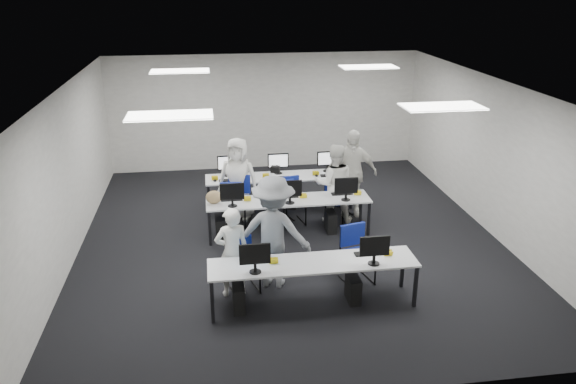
{
  "coord_description": "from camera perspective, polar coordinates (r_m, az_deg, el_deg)",
  "views": [
    {
      "loc": [
        -1.46,
        -9.86,
        4.79
      ],
      "look_at": [
        -0.05,
        -0.08,
        1.0
      ],
      "focal_mm": 35.0,
      "sensor_mm": 36.0,
      "label": 1
    }
  ],
  "objects": [
    {
      "name": "handbag",
      "position": [
        10.81,
        -7.53,
        -0.52
      ],
      "size": [
        0.32,
        0.21,
        0.26
      ],
      "primitive_type": "ellipsoid",
      "rotation": [
        0.0,
        0.0,
        0.02
      ],
      "color": "olive",
      "rests_on": "desk_mid"
    },
    {
      "name": "room",
      "position": [
        10.5,
        0.21,
        2.72
      ],
      "size": [
        9.0,
        9.02,
        3.0
      ],
      "color": "black",
      "rests_on": "ground"
    },
    {
      "name": "desk_front",
      "position": [
        8.64,
        2.56,
        -7.43
      ],
      "size": [
        3.2,
        0.7,
        0.73
      ],
      "color": "#B8BABD",
      "rests_on": "ground"
    },
    {
      "name": "desk_back",
      "position": [
        12.26,
        -0.89,
        1.41
      ],
      "size": [
        3.2,
        0.7,
        0.73
      ],
      "color": "#B8BABD",
      "rests_on": "ground"
    },
    {
      "name": "chair_3",
      "position": [
        11.62,
        0.41,
        -1.74
      ],
      "size": [
        0.56,
        0.59,
        0.95
      ],
      "rotation": [
        0.0,
        0.0,
        0.21
      ],
      "color": "navy",
      "rests_on": "ground"
    },
    {
      "name": "student_3",
      "position": [
        11.88,
        6.42,
        1.93
      ],
      "size": [
        1.12,
        0.52,
        1.87
      ],
      "primitive_type": "imported",
      "rotation": [
        0.0,
        0.0,
        -0.06
      ],
      "color": "silver",
      "rests_on": "ground"
    },
    {
      "name": "equipment_front",
      "position": [
        8.75,
        1.3,
        -9.44
      ],
      "size": [
        2.51,
        0.41,
        1.19
      ],
      "color": "#0B5396",
      "rests_on": "desk_front"
    },
    {
      "name": "photographer",
      "position": [
        9.07,
        -1.49,
        -4.09
      ],
      "size": [
        1.39,
        1.07,
        1.89
      ],
      "primitive_type": "imported",
      "rotation": [
        0.0,
        0.0,
        2.8
      ],
      "color": "slate",
      "rests_on": "ground"
    },
    {
      "name": "dslr_camera",
      "position": [
        8.85,
        -1.29,
        2.32
      ],
      "size": [
        0.19,
        0.22,
        0.1
      ],
      "primitive_type": "cube",
      "rotation": [
        0.0,
        0.0,
        2.8
      ],
      "color": "black",
      "rests_on": "photographer"
    },
    {
      "name": "chair_2",
      "position": [
        11.64,
        -5.15,
        -1.71
      ],
      "size": [
        0.62,
        0.65,
        0.99
      ],
      "rotation": [
        0.0,
        0.0,
        -0.31
      ],
      "color": "navy",
      "rests_on": "ground"
    },
    {
      "name": "student_2",
      "position": [
        11.7,
        -5.09,
        1.33
      ],
      "size": [
        0.98,
        0.8,
        1.74
      ],
      "primitive_type": "imported",
      "rotation": [
        0.0,
        0.0,
        -0.33
      ],
      "color": "silver",
      "rests_on": "ground"
    },
    {
      "name": "student_1",
      "position": [
        11.54,
        4.71,
        0.86
      ],
      "size": [
        0.88,
        0.73,
        1.67
      ],
      "primitive_type": "imported",
      "rotation": [
        0.0,
        0.0,
        3.01
      ],
      "color": "silver",
      "rests_on": "ground"
    },
    {
      "name": "chair_5",
      "position": [
        11.7,
        -5.69,
        -1.68
      ],
      "size": [
        0.51,
        0.55,
        0.95
      ],
      "rotation": [
        0.0,
        0.0,
        -0.09
      ],
      "color": "navy",
      "rests_on": "ground"
    },
    {
      "name": "chair_0",
      "position": [
        9.24,
        -4.51,
        -8.33
      ],
      "size": [
        0.54,
        0.56,
        0.87
      ],
      "rotation": [
        0.0,
        0.0,
        0.27
      ],
      "color": "navy",
      "rests_on": "ground"
    },
    {
      "name": "ceiling_panels",
      "position": [
        10.13,
        0.22,
        10.72
      ],
      "size": [
        5.2,
        4.6,
        0.02
      ],
      "color": "white",
      "rests_on": "room"
    },
    {
      "name": "chair_4",
      "position": [
        11.8,
        4.65,
        -1.68
      ],
      "size": [
        0.46,
        0.49,
        0.81
      ],
      "rotation": [
        0.0,
        0.0,
        -0.16
      ],
      "color": "navy",
      "rests_on": "ground"
    },
    {
      "name": "chair_1",
      "position": [
        9.52,
        7.01,
        -7.3
      ],
      "size": [
        0.58,
        0.61,
        0.96
      ],
      "rotation": [
        0.0,
        0.0,
        0.24
      ],
      "color": "navy",
      "rests_on": "ground"
    },
    {
      "name": "desk_mid",
      "position": [
        10.96,
        0.05,
        -1.02
      ],
      "size": [
        3.2,
        0.7,
        0.73
      ],
      "color": "#B8BABD",
      "rests_on": "ground"
    },
    {
      "name": "equipment_back",
      "position": [
        12.41,
        -0.01,
        0.08
      ],
      "size": [
        2.91,
        0.41,
        1.19
      ],
      "color": "white",
      "rests_on": "desk_back"
    },
    {
      "name": "student_0",
      "position": [
        8.91,
        -5.7,
        -6.08
      ],
      "size": [
        0.6,
        0.45,
        1.5
      ],
      "primitive_type": "imported",
      "rotation": [
        0.0,
        0.0,
        3.32
      ],
      "color": "silver",
      "rests_on": "ground"
    },
    {
      "name": "chair_7",
      "position": [
        12.12,
        5.24,
        -0.89
      ],
      "size": [
        0.57,
        0.6,
        0.92
      ],
      "rotation": [
        0.0,
        0.0,
        0.28
      ],
      "color": "navy",
      "rests_on": "ground"
    },
    {
      "name": "equipment_mid",
      "position": [
        11.05,
        -0.92,
        -2.66
      ],
      "size": [
        2.91,
        0.41,
        1.19
      ],
      "color": "white",
      "rests_on": "desk_mid"
    },
    {
      "name": "chair_6",
      "position": [
        11.78,
        -0.79,
        -1.45
      ],
      "size": [
        0.59,
        0.62,
        0.94
      ],
      "rotation": [
        0.0,
        0.0,
        0.32
      ],
      "color": "navy",
      "rests_on": "ground"
    }
  ]
}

